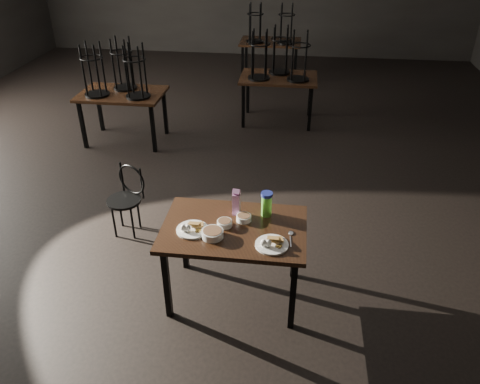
# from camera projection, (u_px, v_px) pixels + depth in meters

# --- Properties ---
(main_table) EXTENTS (1.20, 0.80, 0.75)m
(main_table) POSITION_uv_depth(u_px,v_px,m) (234.00, 235.00, 3.92)
(main_table) COLOR black
(main_table) RESTS_ON ground
(plate_left) EXTENTS (0.26, 0.26, 0.09)m
(plate_left) POSITION_uv_depth(u_px,v_px,m) (192.00, 228.00, 3.82)
(plate_left) COLOR white
(plate_left) RESTS_ON main_table
(plate_right) EXTENTS (0.26, 0.26, 0.09)m
(plate_right) POSITION_uv_depth(u_px,v_px,m) (272.00, 243.00, 3.65)
(plate_right) COLOR white
(plate_right) RESTS_ON main_table
(bowl_near) EXTENTS (0.13, 0.13, 0.05)m
(bowl_near) POSITION_uv_depth(u_px,v_px,m) (225.00, 223.00, 3.88)
(bowl_near) COLOR white
(bowl_near) RESTS_ON main_table
(bowl_far) EXTENTS (0.13, 0.13, 0.05)m
(bowl_far) POSITION_uv_depth(u_px,v_px,m) (244.00, 218.00, 3.95)
(bowl_far) COLOR white
(bowl_far) RESTS_ON main_table
(bowl_big) EXTENTS (0.18, 0.18, 0.06)m
(bowl_big) POSITION_uv_depth(u_px,v_px,m) (212.00, 233.00, 3.75)
(bowl_big) COLOR white
(bowl_big) RESTS_ON main_table
(juice_carton) EXTENTS (0.07, 0.07, 0.25)m
(juice_carton) POSITION_uv_depth(u_px,v_px,m) (236.00, 202.00, 3.99)
(juice_carton) COLOR #931A80
(juice_carton) RESTS_ON main_table
(water_bottle) EXTENTS (0.13, 0.13, 0.22)m
(water_bottle) POSITION_uv_depth(u_px,v_px,m) (267.00, 204.00, 3.97)
(water_bottle) COLOR #6EE342
(water_bottle) RESTS_ON main_table
(spoon) EXTENTS (0.05, 0.22, 0.01)m
(spoon) POSITION_uv_depth(u_px,v_px,m) (291.00, 234.00, 3.79)
(spoon) COLOR silver
(spoon) RESTS_ON main_table
(bentwood_chair) EXTENTS (0.40, 0.40, 0.75)m
(bentwood_chair) POSITION_uv_depth(u_px,v_px,m) (127.00, 194.00, 4.90)
(bentwood_chair) COLOR black
(bentwood_chair) RESTS_ON ground
(bg_table_left) EXTENTS (1.20, 0.80, 1.48)m
(bg_table_left) POSITION_uv_depth(u_px,v_px,m) (121.00, 91.00, 6.67)
(bg_table_left) COLOR black
(bg_table_left) RESTS_ON ground
(bg_table_right) EXTENTS (1.20, 0.80, 1.48)m
(bg_table_right) POSITION_uv_depth(u_px,v_px,m) (279.00, 75.00, 7.31)
(bg_table_right) COLOR black
(bg_table_right) RESTS_ON ground
(bg_table_far) EXTENTS (1.20, 0.80, 1.48)m
(bg_table_far) POSITION_uv_depth(u_px,v_px,m) (270.00, 41.00, 9.26)
(bg_table_far) COLOR black
(bg_table_far) RESTS_ON ground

